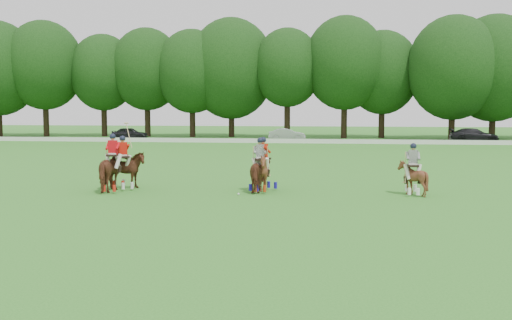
# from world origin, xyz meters

# --- Properties ---
(ground) EXTENTS (180.00, 180.00, 0.00)m
(ground) POSITION_xyz_m (0.00, 0.00, 0.00)
(ground) COLOR #2C7521
(ground) RESTS_ON ground
(tree_line) EXTENTS (117.98, 14.32, 14.75)m
(tree_line) POSITION_xyz_m (0.26, 48.05, 8.23)
(tree_line) COLOR black
(tree_line) RESTS_ON ground
(boundary_rail) EXTENTS (120.00, 0.10, 0.44)m
(boundary_rail) POSITION_xyz_m (0.00, 38.00, 0.22)
(boundary_rail) COLOR white
(boundary_rail) RESTS_ON ground
(car_left) EXTENTS (4.20, 2.14, 1.37)m
(car_left) POSITION_xyz_m (-17.42, 42.50, 0.69)
(car_left) COLOR black
(car_left) RESTS_ON ground
(car_mid) EXTENTS (4.12, 1.76, 1.32)m
(car_mid) POSITION_xyz_m (0.36, 42.50, 0.66)
(car_mid) COLOR #A5A4AA
(car_mid) RESTS_ON ground
(car_right) EXTENTS (4.99, 2.19, 1.43)m
(car_right) POSITION_xyz_m (19.97, 42.50, 0.71)
(car_right) COLOR black
(car_right) RESTS_ON ground
(polo_red_a) EXTENTS (1.35, 2.20, 2.48)m
(polo_red_a) POSITION_xyz_m (-4.16, 3.91, 0.92)
(polo_red_a) COLOR #502415
(polo_red_a) RESTS_ON ground
(polo_red_b) EXTENTS (2.16, 2.12, 2.90)m
(polo_red_b) POSITION_xyz_m (-3.98, 4.58, 0.85)
(polo_red_b) COLOR #502415
(polo_red_b) RESTS_ON ground
(polo_red_c) EXTENTS (1.92, 1.97, 2.34)m
(polo_red_c) POSITION_xyz_m (2.24, 4.67, 0.84)
(polo_red_c) COLOR #502415
(polo_red_c) RESTS_ON ground
(polo_stripe_a) EXTENTS (1.22, 1.99, 2.32)m
(polo_stripe_a) POSITION_xyz_m (2.13, 4.58, 0.84)
(polo_stripe_a) COLOR #502415
(polo_stripe_a) RESTS_ON ground
(polo_stripe_b) EXTENTS (1.18, 1.31, 2.14)m
(polo_stripe_b) POSITION_xyz_m (8.46, 4.49, 0.75)
(polo_stripe_b) COLOR #502415
(polo_stripe_b) RESTS_ON ground
(polo_ball) EXTENTS (0.09, 0.09, 0.09)m
(polo_ball) POSITION_xyz_m (1.36, 3.51, 0.04)
(polo_ball) COLOR white
(polo_ball) RESTS_ON ground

